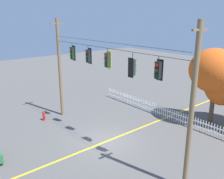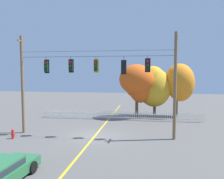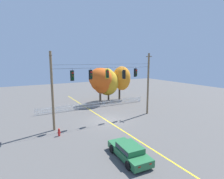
# 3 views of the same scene
# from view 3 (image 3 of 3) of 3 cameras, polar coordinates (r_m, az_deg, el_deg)

# --- Properties ---
(ground) EXTENTS (80.00, 80.00, 0.00)m
(ground) POSITION_cam_3_polar(r_m,az_deg,el_deg) (23.31, -1.61, -9.74)
(ground) COLOR #565451
(lane_centerline_stripe) EXTENTS (0.16, 36.00, 0.01)m
(lane_centerline_stripe) POSITION_cam_3_polar(r_m,az_deg,el_deg) (23.31, -1.61, -9.73)
(lane_centerline_stripe) COLOR gold
(lane_centerline_stripe) RESTS_ON ground
(signal_support_span) EXTENTS (13.22, 1.10, 8.50)m
(signal_support_span) POSITION_cam_3_polar(r_m,az_deg,el_deg) (22.28, -1.65, 0.90)
(signal_support_span) COLOR brown
(signal_support_span) RESTS_ON ground
(traffic_signal_eastbound_side) EXTENTS (0.43, 0.38, 1.38)m
(traffic_signal_eastbound_side) POSITION_cam_3_polar(r_m,az_deg,el_deg) (20.55, -12.31, 4.25)
(traffic_signal_eastbound_side) COLOR black
(traffic_signal_westbound_side) EXTENTS (0.43, 0.38, 1.33)m
(traffic_signal_westbound_side) POSITION_cam_3_polar(r_m,az_deg,el_deg) (21.26, -6.65, 4.65)
(traffic_signal_westbound_side) COLOR black
(traffic_signal_northbound_secondary) EXTENTS (0.43, 0.38, 1.34)m
(traffic_signal_northbound_secondary) POSITION_cam_3_polar(r_m,az_deg,el_deg) (22.17, -1.43, 4.89)
(traffic_signal_northbound_secondary) COLOR black
(traffic_signal_southbound_primary) EXTENTS (0.43, 0.38, 1.47)m
(traffic_signal_southbound_primary) POSITION_cam_3_polar(r_m,az_deg,el_deg) (23.31, 3.67, 4.78)
(traffic_signal_southbound_primary) COLOR black
(traffic_signal_northbound_primary) EXTENTS (0.43, 0.38, 1.30)m
(traffic_signal_northbound_primary) POSITION_cam_3_polar(r_m,az_deg,el_deg) (24.39, 7.45, 5.28)
(traffic_signal_northbound_primary) COLOR black
(white_picket_fence) EXTENTS (18.14, 0.06, 1.01)m
(white_picket_fence) POSITION_cam_3_polar(r_m,az_deg,el_deg) (29.41, -5.26, -4.72)
(white_picket_fence) COLOR white
(white_picket_fence) RESTS_ON ground
(autumn_maple_near_fence) EXTENTS (4.06, 3.60, 6.30)m
(autumn_maple_near_fence) POSITION_cam_3_polar(r_m,az_deg,el_deg) (31.42, -3.68, 2.94)
(autumn_maple_near_fence) COLOR brown
(autumn_maple_near_fence) RESTS_ON ground
(autumn_maple_mid) EXTENTS (4.05, 3.66, 6.12)m
(autumn_maple_mid) POSITION_cam_3_polar(r_m,az_deg,el_deg) (33.26, -1.50, 2.62)
(autumn_maple_mid) COLOR brown
(autumn_maple_mid) RESTS_ON ground
(autumn_oak_far_east) EXTENTS (3.46, 3.16, 6.40)m
(autumn_oak_far_east) POSITION_cam_3_polar(r_m,az_deg,el_deg) (34.69, 3.13, 3.70)
(autumn_oak_far_east) COLOR #473828
(autumn_oak_far_east) RESTS_ON ground
(parked_car) EXTENTS (2.04, 4.38, 1.15)m
(parked_car) POSITION_cam_3_polar(r_m,az_deg,el_deg) (14.93, 5.39, -18.66)
(parked_car) COLOR #286B3D
(parked_car) RESTS_ON ground
(fire_hydrant) EXTENTS (0.38, 0.22, 0.79)m
(fire_hydrant) POSITION_cam_3_polar(r_m,az_deg,el_deg) (19.54, -16.29, -12.75)
(fire_hydrant) COLOR red
(fire_hydrant) RESTS_ON ground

